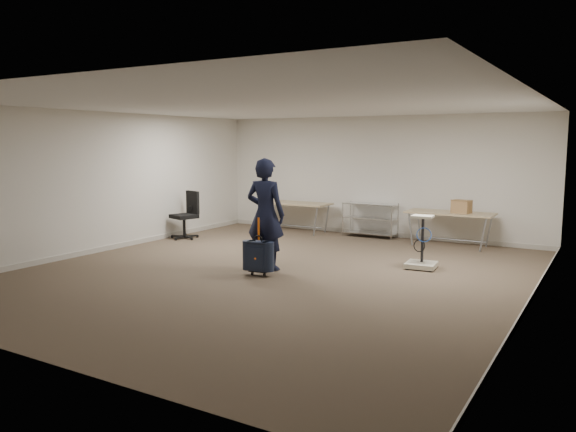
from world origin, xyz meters
The scene contains 10 objects.
ground centered at (0.00, 0.00, 0.00)m, with size 9.00×9.00×0.00m, color #4B3D2D.
room_shell centered at (0.00, 1.38, 0.05)m, with size 8.00×9.00×9.00m.
folding_table_left centered at (-1.90, 3.95, 0.68)m, with size 1.80×0.75×0.73m.
folding_table_right centered at (1.90, 3.95, 0.68)m, with size 1.80×0.75×0.73m.
wire_shelf centered at (0.00, 4.20, 0.44)m, with size 1.22×0.47×0.80m.
person centered at (-0.27, 0.13, 0.96)m, with size 0.70×0.46×1.93m, color black.
suitcase centered at (-0.11, -0.34, 0.33)m, with size 0.38×0.25×0.97m.
office_chair centered at (-3.58, 1.88, 0.33)m, with size 0.66×0.66×1.08m.
equipment_cart centered at (2.03, 1.59, 0.25)m, with size 0.55×0.55×0.93m.
cardboard_box centered at (2.14, 3.93, 0.87)m, with size 0.36×0.27×0.27m, color olive.
Camera 1 is at (4.92, -7.90, 2.19)m, focal length 35.00 mm.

